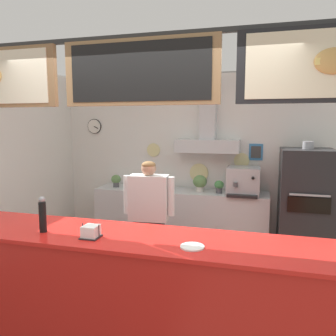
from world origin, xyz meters
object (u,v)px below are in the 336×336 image
(pizza_oven, at_px, (305,208))
(potted_sage, at_px, (219,186))
(potted_basil, at_px, (200,182))
(espresso_machine, at_px, (243,181))
(condiment_plate, at_px, (192,247))
(shop_worker, at_px, (149,221))
(pepper_grinder, at_px, (43,214))
(napkin_holder, at_px, (91,232))
(potted_thyme, at_px, (158,181))
(potted_oregano, at_px, (116,180))

(pizza_oven, relative_size, potted_sage, 9.04)
(potted_basil, bearing_deg, espresso_machine, -0.51)
(condiment_plate, bearing_deg, shop_worker, 119.62)
(espresso_machine, bearing_deg, potted_basil, 179.49)
(espresso_machine, bearing_deg, pepper_grinder, -117.69)
(shop_worker, distance_m, condiment_plate, 1.63)
(condiment_plate, bearing_deg, napkin_holder, -179.90)
(potted_thyme, height_order, pepper_grinder, pepper_grinder)
(potted_sage, bearing_deg, condiment_plate, -86.96)
(potted_oregano, distance_m, potted_sage, 1.67)
(pizza_oven, bearing_deg, potted_sage, 171.11)
(potted_thyme, bearing_deg, condiment_plate, -68.14)
(potted_thyme, height_order, napkin_holder, napkin_holder)
(potted_basil, xyz_separation_m, potted_thyme, (-0.66, -0.00, -0.01))
(pepper_grinder, bearing_deg, potted_oregano, 102.32)
(pepper_grinder, bearing_deg, shop_worker, 72.73)
(shop_worker, bearing_deg, pizza_oven, -152.59)
(potted_oregano, xyz_separation_m, potted_thyme, (0.72, -0.01, 0.02))
(shop_worker, height_order, potted_oregano, shop_worker)
(potted_oregano, bearing_deg, pizza_oven, -4.25)
(pizza_oven, xyz_separation_m, condiment_plate, (-1.03, -2.54, 0.28))
(potted_oregano, height_order, condiment_plate, potted_oregano)
(potted_oregano, bearing_deg, shop_worker, -52.97)
(espresso_machine, relative_size, potted_oregano, 2.55)
(pizza_oven, bearing_deg, shop_worker, -147.94)
(shop_worker, bearing_deg, espresso_machine, -131.28)
(shop_worker, height_order, napkin_holder, shop_worker)
(pizza_oven, distance_m, pepper_grinder, 3.40)
(pepper_grinder, xyz_separation_m, condiment_plate, (1.22, -0.02, -0.14))
(potted_sage, bearing_deg, pizza_oven, -8.89)
(potted_oregano, bearing_deg, condiment_plate, -56.57)
(potted_oregano, height_order, potted_thyme, potted_thyme)
(pizza_oven, height_order, napkin_holder, pizza_oven)
(espresso_machine, bearing_deg, potted_thyme, 179.89)
(espresso_machine, height_order, potted_oregano, espresso_machine)
(potted_basil, height_order, napkin_holder, napkin_holder)
(potted_basil, distance_m, condiment_plate, 2.77)
(shop_worker, height_order, espresso_machine, shop_worker)
(pepper_grinder, bearing_deg, potted_basil, 73.93)
(potted_sage, bearing_deg, napkin_holder, -103.21)
(pizza_oven, xyz_separation_m, espresso_machine, (-0.83, 0.20, 0.30))
(pepper_grinder, bearing_deg, potted_sage, 68.29)
(potted_thyme, bearing_deg, potted_oregano, 179.07)
(pepper_grinder, bearing_deg, pizza_oven, 48.16)
(pizza_oven, relative_size, condiment_plate, 9.95)
(condiment_plate, bearing_deg, pizza_oven, 67.85)
(espresso_machine, distance_m, potted_oregano, 2.02)
(pizza_oven, distance_m, napkin_holder, 3.14)
(shop_worker, relative_size, potted_sage, 8.02)
(potted_oregano, relative_size, napkin_holder, 1.39)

